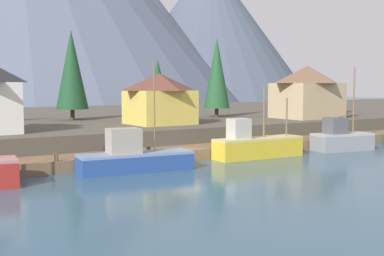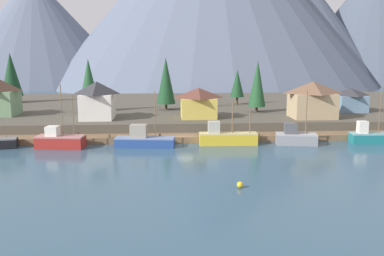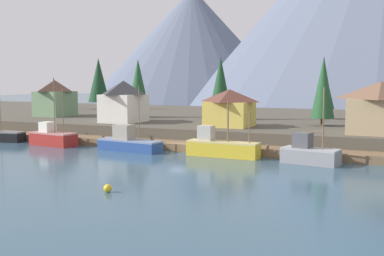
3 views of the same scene
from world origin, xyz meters
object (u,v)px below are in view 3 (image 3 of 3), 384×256
fishing_boat_yellow (221,147)px  house_yellow (230,108)px  fishing_boat_blue (128,143)px  conifer_near_left (138,83)px  channel_buoy (108,188)px  conifer_mid_left (323,87)px  conifer_back_left (99,80)px  house_tan (380,107)px  house_white (124,101)px  fishing_boat_grey (309,153)px  fishing_boat_red (53,137)px  conifer_near_right (325,91)px  conifer_mid_right (220,84)px  house_green (55,98)px

fishing_boat_yellow → house_yellow: bearing=107.5°
fishing_boat_blue → fishing_boat_yellow: 13.03m
conifer_near_left → channel_buoy: 50.26m
fishing_boat_yellow → conifer_mid_left: (8.95, 19.01, 7.15)m
conifer_back_left → channel_buoy: (44.58, -61.41, -8.95)m
fishing_boat_yellow → house_tan: size_ratio=1.13×
fishing_boat_yellow → house_white: bearing=152.6°
house_tan → fishing_boat_grey: bearing=-119.9°
fishing_boat_red → conifer_back_left: 45.95m
fishing_boat_blue → house_yellow: (9.55, 12.91, 4.23)m
conifer_near_right → conifer_near_left: bearing=-162.6°
conifer_back_left → channel_buoy: size_ratio=17.09×
fishing_boat_blue → house_tan: bearing=27.2°
fishing_boat_blue → house_tan: (30.53, 11.47, 4.84)m
conifer_mid_right → house_tan: bearing=-25.5°
channel_buoy → fishing_boat_blue: bearing=117.9°
house_tan → conifer_mid_right: bearing=154.5°
conifer_near_right → channel_buoy: conifer_near_right is taller
conifer_near_right → conifer_mid_right: bearing=-153.1°
conifer_back_left → fishing_boat_blue: bearing=-50.3°
fishing_boat_blue → conifer_near_left: 26.66m
fishing_boat_red → conifer_near_left: size_ratio=0.90×
conifer_near_left → conifer_near_right: (32.13, 10.08, -1.31)m
fishing_boat_yellow → conifer_near_right: size_ratio=1.13×
conifer_mid_right → conifer_back_left: size_ratio=0.92×
fishing_boat_blue → house_yellow: 16.60m
conifer_mid_left → channel_buoy: (-10.71, -40.79, -7.98)m
house_green → channel_buoy: house_green is taller
fishing_boat_yellow → house_tan: house_tan is taller
fishing_boat_red → house_yellow: fishing_boat_red is taller
fishing_boat_grey → conifer_near_right: 33.50m
house_yellow → house_white: 18.43m
fishing_boat_yellow → house_green: house_green is taller
fishing_boat_red → conifer_mid_right: size_ratio=0.89×
house_green → conifer_near_right: size_ratio=0.85×
fishing_boat_yellow → conifer_near_right: 33.46m
fishing_boat_grey → house_white: 35.53m
house_green → conifer_near_right: (48.07, 14.22, 1.43)m
conifer_mid_left → channel_buoy: 42.93m
conifer_mid_right → fishing_boat_grey: bearing=-50.2°
fishing_boat_blue → house_yellow: fishing_boat_blue is taller
house_tan → house_yellow: bearing=176.1°
conifer_mid_left → channel_buoy: size_ratio=15.00×
conifer_back_left → conifer_near_right: bearing=-8.0°
house_green → conifer_back_left: bearing=104.0°
house_white → house_green: bearing=163.4°
fishing_boat_red → conifer_mid_left: 40.55m
fishing_boat_blue → house_green: 33.79m
house_tan → conifer_mid_right: conifer_mid_right is taller
conifer_mid_left → conifer_back_left: 59.02m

